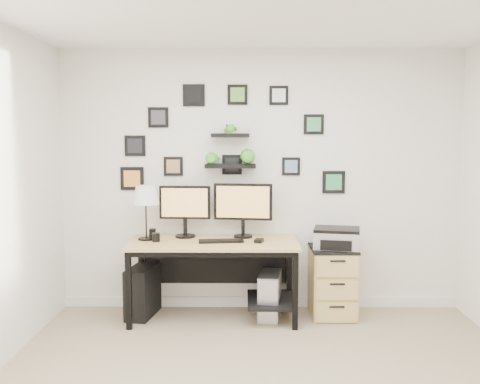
{
  "coord_description": "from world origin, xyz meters",
  "views": [
    {
      "loc": [
        -0.17,
        -3.35,
        1.75
      ],
      "look_at": [
        -0.2,
        1.83,
        1.2
      ],
      "focal_mm": 40.0,
      "sensor_mm": 36.0,
      "label": 1
    }
  ],
  "objects_px": {
    "table_lamp": "(146,196)",
    "monitor_left": "(185,207)",
    "monitor_right": "(243,206)",
    "file_cabinet": "(333,282)",
    "desk": "(218,253)",
    "pc_tower_black": "(143,291)",
    "printer": "(337,238)",
    "mug": "(156,237)",
    "pc_tower_grey": "(270,296)"
  },
  "relations": [
    {
      "from": "pc_tower_black",
      "to": "monitor_left",
      "type": "bearing_deg",
      "value": 26.08
    },
    {
      "from": "table_lamp",
      "to": "mug",
      "type": "relative_size",
      "value": 6.32
    },
    {
      "from": "pc_tower_black",
      "to": "file_cabinet",
      "type": "bearing_deg",
      "value": 9.97
    },
    {
      "from": "table_lamp",
      "to": "printer",
      "type": "relative_size",
      "value": 1.08
    },
    {
      "from": "table_lamp",
      "to": "desk",
      "type": "bearing_deg",
      "value": -4.09
    },
    {
      "from": "desk",
      "to": "table_lamp",
      "type": "relative_size",
      "value": 3.06
    },
    {
      "from": "pc_tower_grey",
      "to": "file_cabinet",
      "type": "height_order",
      "value": "file_cabinet"
    },
    {
      "from": "printer",
      "to": "pc_tower_black",
      "type": "bearing_deg",
      "value": 179.92
    },
    {
      "from": "monitor_right",
      "to": "pc_tower_black",
      "type": "distance_m",
      "value": 1.28
    },
    {
      "from": "monitor_right",
      "to": "table_lamp",
      "type": "relative_size",
      "value": 1.1
    },
    {
      "from": "desk",
      "to": "monitor_left",
      "type": "height_order",
      "value": "monitor_left"
    },
    {
      "from": "monitor_right",
      "to": "table_lamp",
      "type": "bearing_deg",
      "value": -172.96
    },
    {
      "from": "file_cabinet",
      "to": "printer",
      "type": "bearing_deg",
      "value": -32.68
    },
    {
      "from": "monitor_right",
      "to": "printer",
      "type": "xyz_separation_m",
      "value": [
        0.9,
        -0.12,
        -0.3
      ]
    },
    {
      "from": "monitor_left",
      "to": "printer",
      "type": "bearing_deg",
      "value": -4.81
    },
    {
      "from": "desk",
      "to": "monitor_left",
      "type": "bearing_deg",
      "value": 153.39
    },
    {
      "from": "mug",
      "to": "file_cabinet",
      "type": "relative_size",
      "value": 0.12
    },
    {
      "from": "mug",
      "to": "printer",
      "type": "distance_m",
      "value": 1.72
    },
    {
      "from": "file_cabinet",
      "to": "table_lamp",
      "type": "bearing_deg",
      "value": -179.71
    },
    {
      "from": "monitor_right",
      "to": "monitor_left",
      "type": "bearing_deg",
      "value": -179.91
    },
    {
      "from": "table_lamp",
      "to": "pc_tower_black",
      "type": "distance_m",
      "value": 0.93
    },
    {
      "from": "desk",
      "to": "monitor_right",
      "type": "relative_size",
      "value": 2.79
    },
    {
      "from": "desk",
      "to": "pc_tower_black",
      "type": "relative_size",
      "value": 3.31
    },
    {
      "from": "monitor_right",
      "to": "mug",
      "type": "height_order",
      "value": "monitor_right"
    },
    {
      "from": "monitor_right",
      "to": "printer",
      "type": "distance_m",
      "value": 0.96
    },
    {
      "from": "desk",
      "to": "monitor_right",
      "type": "bearing_deg",
      "value": 33.98
    },
    {
      "from": "desk",
      "to": "printer",
      "type": "distance_m",
      "value": 1.15
    },
    {
      "from": "monitor_right",
      "to": "file_cabinet",
      "type": "bearing_deg",
      "value": -6.93
    },
    {
      "from": "pc_tower_black",
      "to": "table_lamp",
      "type": "bearing_deg",
      "value": 18.26
    },
    {
      "from": "table_lamp",
      "to": "printer",
      "type": "height_order",
      "value": "table_lamp"
    },
    {
      "from": "mug",
      "to": "file_cabinet",
      "type": "distance_m",
      "value": 1.76
    },
    {
      "from": "desk",
      "to": "pc_tower_black",
      "type": "distance_m",
      "value": 0.83
    },
    {
      "from": "monitor_right",
      "to": "table_lamp",
      "type": "xyz_separation_m",
      "value": [
        -0.93,
        -0.12,
        0.1
      ]
    },
    {
      "from": "desk",
      "to": "file_cabinet",
      "type": "height_order",
      "value": "desk"
    },
    {
      "from": "printer",
      "to": "monitor_left",
      "type": "bearing_deg",
      "value": 175.19
    },
    {
      "from": "table_lamp",
      "to": "mug",
      "type": "distance_m",
      "value": 0.41
    },
    {
      "from": "monitor_left",
      "to": "monitor_right",
      "type": "xyz_separation_m",
      "value": [
        0.57,
        0.0,
        0.02
      ]
    },
    {
      "from": "mug",
      "to": "pc_tower_grey",
      "type": "xyz_separation_m",
      "value": [
        1.08,
        0.03,
        -0.57
      ]
    },
    {
      "from": "desk",
      "to": "printer",
      "type": "bearing_deg",
      "value": 1.99
    },
    {
      "from": "monitor_left",
      "to": "mug",
      "type": "relative_size",
      "value": 6.16
    },
    {
      "from": "file_cabinet",
      "to": "printer",
      "type": "distance_m",
      "value": 0.43
    },
    {
      "from": "mug",
      "to": "pc_tower_black",
      "type": "bearing_deg",
      "value": 148.52
    },
    {
      "from": "table_lamp",
      "to": "pc_tower_black",
      "type": "bearing_deg",
      "value": -171.22
    },
    {
      "from": "pc_tower_black",
      "to": "printer",
      "type": "distance_m",
      "value": 1.95
    },
    {
      "from": "monitor_right",
      "to": "printer",
      "type": "height_order",
      "value": "monitor_right"
    },
    {
      "from": "monitor_left",
      "to": "printer",
      "type": "height_order",
      "value": "monitor_left"
    },
    {
      "from": "table_lamp",
      "to": "monitor_left",
      "type": "bearing_deg",
      "value": 17.52
    },
    {
      "from": "mug",
      "to": "pc_tower_black",
      "type": "distance_m",
      "value": 0.58
    },
    {
      "from": "mug",
      "to": "printer",
      "type": "relative_size",
      "value": 0.17
    },
    {
      "from": "table_lamp",
      "to": "mug",
      "type": "xyz_separation_m",
      "value": [
        0.11,
        -0.1,
        -0.38
      ]
    }
  ]
}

